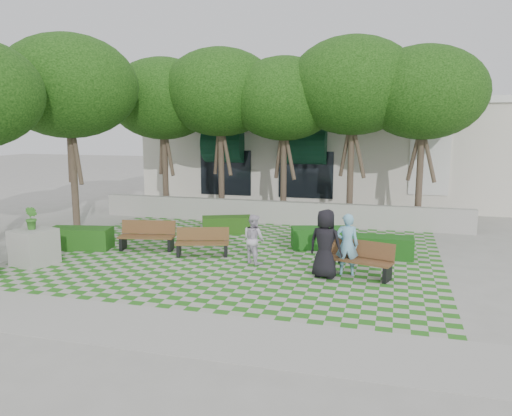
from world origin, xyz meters
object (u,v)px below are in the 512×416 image
(bench_east, at_px, (359,259))
(person_blue, at_px, (347,244))
(bench_west, at_px, (147,236))
(person_white, at_px, (254,239))
(bench_mid, at_px, (202,242))
(hedge_west, at_px, (81,238))
(hedge_east, at_px, (382,247))
(person_dark, at_px, (325,244))
(planter_back, at_px, (34,245))
(hedge_midright, at_px, (322,238))
(hedge_midleft, at_px, (227,225))

(bench_east, xyz_separation_m, person_blue, (-0.33, 0.02, 0.38))
(bench_west, height_order, person_blue, person_blue)
(person_white, bearing_deg, bench_mid, 19.06)
(hedge_west, bearing_deg, hedge_east, 9.13)
(bench_mid, distance_m, person_dark, 4.10)
(person_blue, bearing_deg, planter_back, 2.18)
(hedge_west, bearing_deg, bench_east, -3.79)
(bench_east, relative_size, hedge_west, 0.95)
(hedge_east, bearing_deg, person_blue, -112.29)
(hedge_midright, distance_m, hedge_west, 7.74)
(bench_west, xyz_separation_m, hedge_midleft, (1.63, 2.99, -0.13))
(bench_west, xyz_separation_m, person_blue, (6.35, -1.02, 0.38))
(planter_back, bearing_deg, hedge_midright, 28.31)
(person_blue, bearing_deg, person_dark, 30.19)
(hedge_west, bearing_deg, planter_back, -94.90)
(person_white, bearing_deg, person_dark, -168.82)
(bench_east, xyz_separation_m, bench_mid, (-4.73, 0.84, -0.04))
(hedge_midright, xyz_separation_m, hedge_midleft, (-3.68, 1.30, -0.03))
(hedge_midright, relative_size, person_dark, 1.07)
(hedge_west, xyz_separation_m, planter_back, (-0.17, -1.94, 0.22))
(person_dark, bearing_deg, person_white, -6.76)
(hedge_east, distance_m, hedge_midleft, 5.90)
(hedge_midleft, bearing_deg, bench_mid, -84.22)
(hedge_west, distance_m, person_blue, 8.51)
(hedge_midleft, xyz_separation_m, planter_back, (-3.92, -5.39, 0.25))
(hedge_midright, bearing_deg, bench_mid, -150.50)
(hedge_midright, xyz_separation_m, planter_back, (-7.60, -4.09, 0.22))
(bench_east, height_order, hedge_west, bench_east)
(hedge_midleft, bearing_deg, bench_east, -38.63)
(bench_east, xyz_separation_m, person_white, (-3.00, 0.45, 0.26))
(hedge_midleft, height_order, person_white, person_white)
(bench_mid, bearing_deg, bench_west, 157.84)
(hedge_midright, relative_size, person_blue, 1.17)
(hedge_midleft, xyz_separation_m, person_white, (2.05, -3.59, 0.40))
(hedge_east, bearing_deg, bench_mid, -166.72)
(hedge_east, distance_m, person_dark, 2.86)
(hedge_east, distance_m, person_white, 3.89)
(hedge_midright, height_order, planter_back, planter_back)
(planter_back, bearing_deg, person_dark, 6.91)
(bench_east, distance_m, person_white, 3.04)
(hedge_east, height_order, person_white, person_white)
(hedge_midleft, bearing_deg, bench_west, -118.59)
(bench_west, height_order, hedge_midleft, bench_west)
(planter_back, distance_m, person_dark, 8.19)
(person_blue, bearing_deg, bench_mid, -17.43)
(hedge_midright, bearing_deg, planter_back, -151.69)
(bench_mid, bearing_deg, person_dark, -33.64)
(hedge_midleft, bearing_deg, planter_back, -126.03)
(planter_back, bearing_deg, bench_east, 8.57)
(bench_mid, height_order, hedge_midright, bench_mid)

